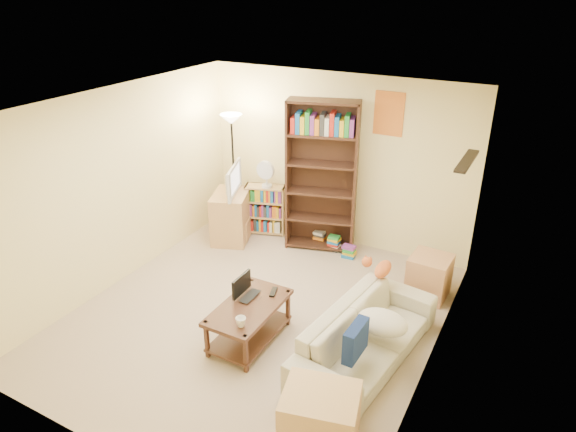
% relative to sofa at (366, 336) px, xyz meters
% --- Properties ---
extents(room, '(4.50, 4.54, 2.52)m').
position_rel_sofa_xyz_m(room, '(-1.40, 0.12, 1.34)').
color(room, '#C2A891').
rests_on(room, ground).
extents(sofa, '(2.17, 1.29, 0.57)m').
position_rel_sofa_xyz_m(sofa, '(0.00, 0.00, 0.00)').
color(sofa, beige).
rests_on(sofa, ground).
extents(navy_pillow, '(0.13, 0.38, 0.34)m').
position_rel_sofa_xyz_m(navy_pillow, '(0.04, -0.43, 0.26)').
color(navy_pillow, navy).
rests_on(navy_pillow, sofa).
extents(cream_blanket, '(0.53, 0.38, 0.23)m').
position_rel_sofa_xyz_m(cream_blanket, '(0.15, 0.03, 0.20)').
color(cream_blanket, beige).
rests_on(cream_blanket, sofa).
extents(tabby_cat, '(0.46, 0.21, 0.16)m').
position_rel_sofa_xyz_m(tabby_cat, '(-0.15, 0.78, 0.36)').
color(tabby_cat, '#CC5E2B').
rests_on(tabby_cat, sofa).
extents(coffee_table, '(0.57, 1.02, 0.45)m').
position_rel_sofa_xyz_m(coffee_table, '(-1.23, -0.32, 0.01)').
color(coffee_table, '#432319').
rests_on(coffee_table, ground).
extents(laptop, '(0.30, 0.19, 0.02)m').
position_rel_sofa_xyz_m(laptop, '(-1.26, -0.18, 0.18)').
color(laptop, black).
rests_on(laptop, coffee_table).
extents(laptop_screen, '(0.01, 0.34, 0.23)m').
position_rel_sofa_xyz_m(laptop_screen, '(-1.41, -0.18, 0.30)').
color(laptop_screen, white).
rests_on(laptop_screen, laptop).
extents(mug, '(0.13, 0.13, 0.10)m').
position_rel_sofa_xyz_m(mug, '(-1.11, -0.66, 0.22)').
color(mug, white).
rests_on(mug, coffee_table).
extents(tv_remote, '(0.11, 0.19, 0.02)m').
position_rel_sofa_xyz_m(tv_remote, '(-1.12, 0.02, 0.18)').
color(tv_remote, black).
rests_on(tv_remote, coffee_table).
extents(tv_stand, '(0.71, 0.83, 0.75)m').
position_rel_sofa_xyz_m(tv_stand, '(-2.76, 1.60, 0.09)').
color(tv_stand, tan).
rests_on(tv_stand, ground).
extents(television, '(0.83, 0.61, 0.44)m').
position_rel_sofa_xyz_m(television, '(-2.76, 1.60, 0.68)').
color(television, black).
rests_on(television, tv_stand).
extents(tall_bookshelf, '(1.03, 0.59, 2.18)m').
position_rel_sofa_xyz_m(tall_bookshelf, '(-1.47, 2.00, 0.87)').
color(tall_bookshelf, '#3C2217').
rests_on(tall_bookshelf, ground).
extents(short_bookshelf, '(0.65, 0.42, 0.78)m').
position_rel_sofa_xyz_m(short_bookshelf, '(-2.41, 2.03, 0.10)').
color(short_bookshelf, tan).
rests_on(short_bookshelf, ground).
extents(desk_fan, '(0.28, 0.16, 0.42)m').
position_rel_sofa_xyz_m(desk_fan, '(-2.37, 1.99, 0.73)').
color(desk_fan, silver).
rests_on(desk_fan, short_bookshelf).
extents(floor_lamp, '(0.32, 0.32, 1.89)m').
position_rel_sofa_xyz_m(floor_lamp, '(-2.80, 1.79, 1.22)').
color(floor_lamp, black).
rests_on(floor_lamp, ground).
extents(side_table, '(0.50, 0.50, 0.54)m').
position_rel_sofa_xyz_m(side_table, '(0.27, 1.49, -0.01)').
color(side_table, tan).
rests_on(side_table, ground).
extents(end_cabinet, '(0.74, 0.66, 0.53)m').
position_rel_sofa_xyz_m(end_cabinet, '(0.03, -1.19, -0.02)').
color(end_cabinet, '#DDB86B').
rests_on(end_cabinet, ground).
extents(book_stacks, '(1.02, 0.43, 0.23)m').
position_rel_sofa_xyz_m(book_stacks, '(-1.36, 2.05, -0.19)').
color(book_stacks, red).
rests_on(book_stacks, ground).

